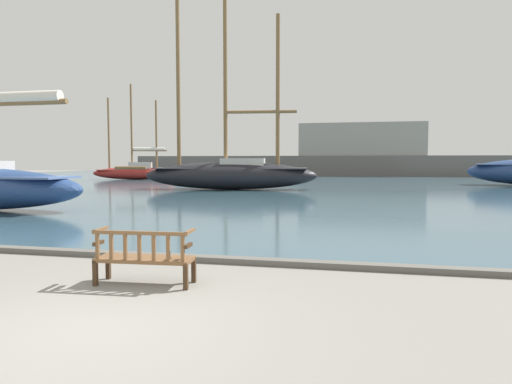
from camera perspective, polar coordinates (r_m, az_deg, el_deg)
ground_plane at (r=6.11m, az=-20.12°, el=-15.88°), size 160.00×160.00×0.00m
harbor_water at (r=48.97m, az=8.73°, el=1.55°), size 100.00×80.00×0.08m
quay_edge_kerb at (r=9.44m, az=-7.34°, el=-8.24°), size 40.00×0.30×0.12m
park_bench at (r=7.79m, az=-13.81°, el=-7.85°), size 1.63×0.62×0.92m
sailboat_nearest_starboard at (r=31.20m, az=-3.23°, el=2.64°), size 14.15×4.00×15.72m
sailboat_mid_starboard at (r=49.39m, az=-14.89°, el=2.59°), size 8.69×4.33×9.87m
far_breakwater at (r=59.99m, az=10.43°, el=4.11°), size 53.46×2.40×6.86m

